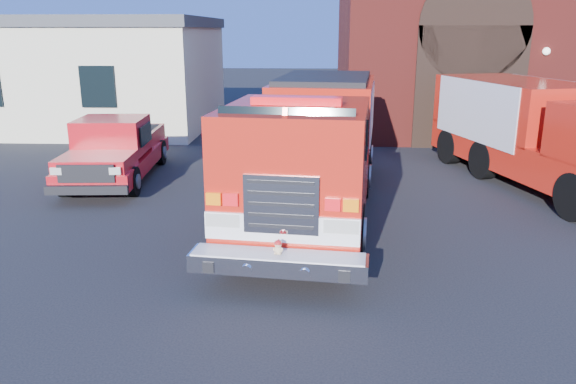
{
  "coord_description": "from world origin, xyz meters",
  "views": [
    {
      "loc": [
        0.44,
        -10.01,
        3.85
      ],
      "look_at": [
        0.0,
        -1.2,
        1.3
      ],
      "focal_mm": 35.0,
      "sensor_mm": 36.0,
      "label": 1
    }
  ],
  "objects_px": {
    "fire_engine": "(315,144)",
    "pickup_truck": "(116,150)",
    "side_building": "(86,72)",
    "secondary_truck": "(542,131)",
    "fire_station": "(530,20)"
  },
  "relations": [
    {
      "from": "fire_engine",
      "to": "pickup_truck",
      "type": "bearing_deg",
      "value": 157.16
    },
    {
      "from": "side_building",
      "to": "secondary_truck",
      "type": "relative_size",
      "value": 1.24
    },
    {
      "from": "fire_station",
      "to": "secondary_truck",
      "type": "distance_m",
      "value": 10.49
    },
    {
      "from": "pickup_truck",
      "to": "secondary_truck",
      "type": "bearing_deg",
      "value": -0.22
    },
    {
      "from": "pickup_truck",
      "to": "secondary_truck",
      "type": "relative_size",
      "value": 0.63
    },
    {
      "from": "secondary_truck",
      "to": "pickup_truck",
      "type": "bearing_deg",
      "value": 179.78
    },
    {
      "from": "fire_engine",
      "to": "secondary_truck",
      "type": "height_order",
      "value": "fire_engine"
    },
    {
      "from": "fire_station",
      "to": "pickup_truck",
      "type": "height_order",
      "value": "fire_station"
    },
    {
      "from": "fire_station",
      "to": "pickup_truck",
      "type": "distance_m",
      "value": 17.22
    },
    {
      "from": "pickup_truck",
      "to": "fire_station",
      "type": "bearing_deg",
      "value": 34.87
    },
    {
      "from": "fire_station",
      "to": "fire_engine",
      "type": "relative_size",
      "value": 1.64
    },
    {
      "from": "fire_station",
      "to": "fire_engine",
      "type": "xyz_separation_m",
      "value": [
        -8.57,
        -11.86,
        -2.81
      ]
    },
    {
      "from": "fire_station",
      "to": "fire_engine",
      "type": "bearing_deg",
      "value": -125.86
    },
    {
      "from": "side_building",
      "to": "secondary_truck",
      "type": "height_order",
      "value": "side_building"
    },
    {
      "from": "secondary_truck",
      "to": "side_building",
      "type": "bearing_deg",
      "value": 150.15
    }
  ]
}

